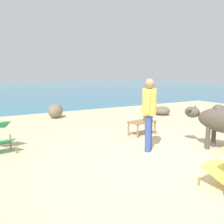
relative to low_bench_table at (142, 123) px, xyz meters
name	(u,v)px	position (x,y,z in m)	size (l,w,h in m)	color
sand_beach	(167,157)	(-0.67, -1.77, -0.36)	(18.00, 14.00, 0.04)	#CCB78E
water_surface	(6,91)	(-0.67, 20.23, -0.38)	(60.00, 36.00, 0.03)	teal
low_bench_table	(142,123)	(0.00, 0.00, 0.00)	(0.81, 0.54, 0.40)	olive
bottle	(145,117)	(0.06, -0.04, 0.18)	(0.07, 0.07, 0.30)	brown
person_standing	(149,109)	(-0.74, -1.23, 0.61)	(0.39, 0.38, 1.62)	#334C99
shore_rock_large	(56,111)	(-1.22, 3.88, -0.06)	(0.71, 0.53, 0.55)	#756651
shore_rock_medium	(162,111)	(2.80, 2.32, -0.16)	(0.67, 0.67, 0.35)	#6B5B4C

